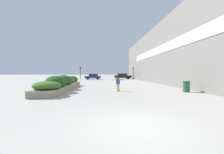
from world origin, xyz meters
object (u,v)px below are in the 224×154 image
(car_leftmost, at_px, (123,76))
(car_center_left, at_px, (93,76))
(skateboarder, at_px, (118,82))
(traffic_light_left, at_px, (80,71))
(trash_bin, at_px, (186,87))
(traffic_light_right, at_px, (133,71))
(skateboard, at_px, (118,90))

(car_leftmost, distance_m, car_center_left, 8.51)
(skateboarder, relative_size, traffic_light_left, 0.41)
(skateboarder, height_order, car_leftmost, car_leftmost)
(car_leftmost, bearing_deg, trash_bin, 3.83)
(car_center_left, bearing_deg, traffic_light_right, -115.72)
(trash_bin, distance_m, car_center_left, 29.80)
(skateboarder, xyz_separation_m, traffic_light_left, (-6.81, 21.54, 1.30))
(traffic_light_right, bearing_deg, car_leftmost, 105.31)
(skateboard, xyz_separation_m, car_leftmost, (4.24, 28.29, 0.78))
(skateboard, height_order, car_center_left, car_center_left)
(skateboarder, bearing_deg, trash_bin, 8.79)
(traffic_light_right, bearing_deg, skateboarder, -105.24)
(skateboard, distance_m, skateboarder, 0.80)
(skateboarder, height_order, traffic_light_right, traffic_light_right)
(skateboard, relative_size, trash_bin, 0.79)
(car_center_left, distance_m, traffic_light_right, 11.32)
(skateboard, height_order, skateboarder, skateboarder)
(skateboard, bearing_deg, car_center_left, 117.78)
(car_leftmost, height_order, traffic_light_left, traffic_light_left)
(traffic_light_left, xyz_separation_m, traffic_light_right, (12.79, 0.40, -0.01))
(skateboard, bearing_deg, trash_bin, 8.79)
(traffic_light_left, bearing_deg, skateboard, -72.45)
(skateboarder, distance_m, car_center_left, 27.14)
(car_center_left, bearing_deg, skateboard, -171.22)
(skateboard, bearing_deg, skateboarder, 107.21)
(car_leftmost, distance_m, traffic_light_right, 6.71)
(skateboard, bearing_deg, traffic_light_left, 126.55)
(skateboarder, relative_size, trash_bin, 1.30)
(skateboard, height_order, trash_bin, trash_bin)
(car_leftmost, bearing_deg, car_center_left, -80.07)
(skateboarder, xyz_separation_m, traffic_light_right, (5.98, 21.94, 1.29))
(trash_bin, xyz_separation_m, car_center_left, (-10.35, 27.94, 0.28))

